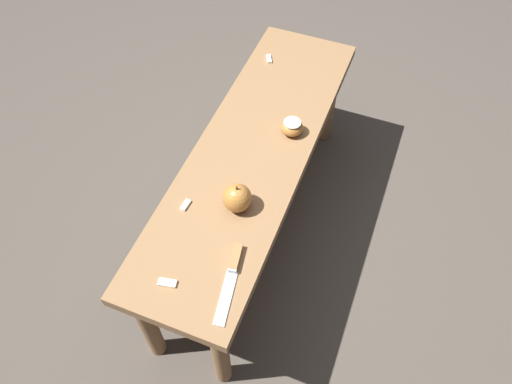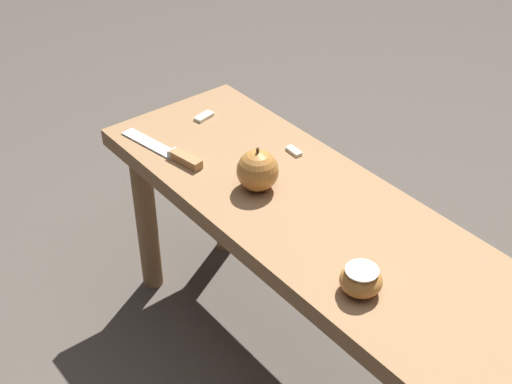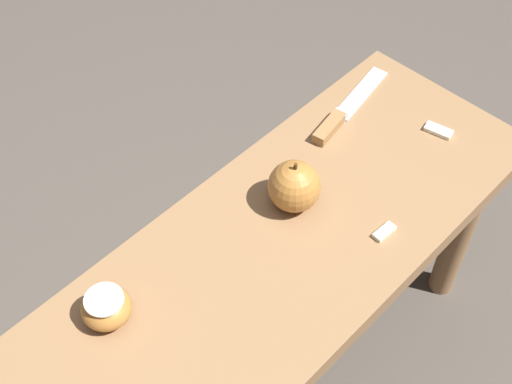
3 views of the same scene
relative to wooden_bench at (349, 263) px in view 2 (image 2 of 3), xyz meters
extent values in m
cube|color=olive|center=(0.00, 0.00, 0.05)|extent=(1.29, 0.37, 0.04)
cylinder|color=olive|center=(-0.59, -0.12, -0.19)|extent=(0.05, 0.05, 0.44)
cylinder|color=olive|center=(-0.59, 0.12, -0.19)|extent=(0.05, 0.05, 0.44)
cube|color=#B7BABF|center=(-0.52, -0.13, 0.07)|extent=(0.16, 0.06, 0.00)
cube|color=#B7BABF|center=(-0.44, -0.11, 0.08)|extent=(0.02, 0.03, 0.02)
cube|color=#9E7042|center=(-0.40, -0.11, 0.08)|extent=(0.08, 0.04, 0.02)
sphere|color=#B27233|center=(-0.23, -0.04, 0.11)|extent=(0.09, 0.09, 0.09)
cylinder|color=#4C3319|center=(-0.23, -0.04, 0.16)|extent=(0.01, 0.01, 0.02)
ellipsoid|color=#B27233|center=(0.12, -0.10, 0.10)|extent=(0.07, 0.07, 0.05)
cylinder|color=white|center=(0.12, -0.10, 0.12)|extent=(0.06, 0.06, 0.00)
cube|color=white|center=(-0.54, 0.04, 0.07)|extent=(0.03, 0.05, 0.01)
cube|color=white|center=(-0.29, 0.11, 0.07)|extent=(0.04, 0.02, 0.01)
camera|label=1|loc=(-1.02, -0.41, 1.31)|focal=35.00mm
camera|label=2|loc=(0.70, -0.80, 0.94)|focal=50.00mm
camera|label=3|loc=(0.35, 0.43, 1.00)|focal=50.00mm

